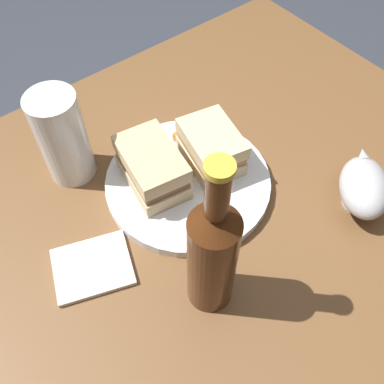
{
  "coord_description": "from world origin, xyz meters",
  "views": [
    {
      "loc": [
        -0.22,
        -0.27,
        1.31
      ],
      "look_at": [
        0.02,
        0.03,
        0.77
      ],
      "focal_mm": 40.13,
      "sensor_mm": 36.0,
      "label": 1
    }
  ],
  "objects_px": {
    "plate": "(188,182)",
    "sandwich_half_left": "(211,147)",
    "cider_bottle": "(212,255)",
    "gravy_boat": "(364,187)",
    "pint_glass": "(64,143)",
    "napkin": "(93,267)",
    "sandwich_half_right": "(152,167)"
  },
  "relations": [
    {
      "from": "plate",
      "to": "cider_bottle",
      "type": "xyz_separation_m",
      "value": [
        -0.09,
        -0.17,
        0.1
      ]
    },
    {
      "from": "sandwich_half_left",
      "to": "pint_glass",
      "type": "xyz_separation_m",
      "value": [
        -0.19,
        0.14,
        0.02
      ]
    },
    {
      "from": "gravy_boat",
      "to": "cider_bottle",
      "type": "distance_m",
      "value": 0.29
    },
    {
      "from": "plate",
      "to": "sandwich_half_right",
      "type": "height_order",
      "value": "sandwich_half_right"
    },
    {
      "from": "pint_glass",
      "to": "napkin",
      "type": "bearing_deg",
      "value": -110.86
    },
    {
      "from": "gravy_boat",
      "to": "cider_bottle",
      "type": "height_order",
      "value": "cider_bottle"
    },
    {
      "from": "pint_glass",
      "to": "gravy_boat",
      "type": "height_order",
      "value": "pint_glass"
    },
    {
      "from": "plate",
      "to": "cider_bottle",
      "type": "height_order",
      "value": "cider_bottle"
    },
    {
      "from": "sandwich_half_left",
      "to": "cider_bottle",
      "type": "distance_m",
      "value": 0.23
    },
    {
      "from": "plate",
      "to": "sandwich_half_left",
      "type": "relative_size",
      "value": 2.21
    },
    {
      "from": "pint_glass",
      "to": "gravy_boat",
      "type": "xyz_separation_m",
      "value": [
        0.32,
        -0.34,
        -0.03
      ]
    },
    {
      "from": "pint_glass",
      "to": "gravy_boat",
      "type": "relative_size",
      "value": 1.2
    },
    {
      "from": "plate",
      "to": "sandwich_half_right",
      "type": "bearing_deg",
      "value": 146.36
    },
    {
      "from": "sandwich_half_left",
      "to": "sandwich_half_right",
      "type": "bearing_deg",
      "value": 167.49
    },
    {
      "from": "cider_bottle",
      "to": "napkin",
      "type": "height_order",
      "value": "cider_bottle"
    },
    {
      "from": "cider_bottle",
      "to": "sandwich_half_left",
      "type": "bearing_deg",
      "value": 50.08
    },
    {
      "from": "sandwich_half_left",
      "to": "cider_bottle",
      "type": "xyz_separation_m",
      "value": [
        -0.15,
        -0.17,
        0.06
      ]
    },
    {
      "from": "plate",
      "to": "gravy_boat",
      "type": "relative_size",
      "value": 2.02
    },
    {
      "from": "plate",
      "to": "gravy_boat",
      "type": "bearing_deg",
      "value": -45.6
    },
    {
      "from": "plate",
      "to": "sandwich_half_right",
      "type": "relative_size",
      "value": 2.04
    },
    {
      "from": "sandwich_half_left",
      "to": "pint_glass",
      "type": "bearing_deg",
      "value": 143.79
    },
    {
      "from": "cider_bottle",
      "to": "napkin",
      "type": "xyz_separation_m",
      "value": [
        -0.11,
        0.13,
        -0.11
      ]
    },
    {
      "from": "sandwich_half_left",
      "to": "pint_glass",
      "type": "height_order",
      "value": "pint_glass"
    },
    {
      "from": "plate",
      "to": "napkin",
      "type": "height_order",
      "value": "plate"
    },
    {
      "from": "sandwich_half_left",
      "to": "napkin",
      "type": "bearing_deg",
      "value": -170.79
    },
    {
      "from": "napkin",
      "to": "plate",
      "type": "bearing_deg",
      "value": 9.37
    },
    {
      "from": "gravy_boat",
      "to": "sandwich_half_left",
      "type": "bearing_deg",
      "value": 123.77
    },
    {
      "from": "sandwich_half_right",
      "to": "napkin",
      "type": "distance_m",
      "value": 0.17
    },
    {
      "from": "pint_glass",
      "to": "cider_bottle",
      "type": "bearing_deg",
      "value": -82.26
    },
    {
      "from": "sandwich_half_left",
      "to": "napkin",
      "type": "distance_m",
      "value": 0.26
    },
    {
      "from": "plate",
      "to": "pint_glass",
      "type": "relative_size",
      "value": 1.68
    },
    {
      "from": "gravy_boat",
      "to": "napkin",
      "type": "height_order",
      "value": "gravy_boat"
    }
  ]
}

